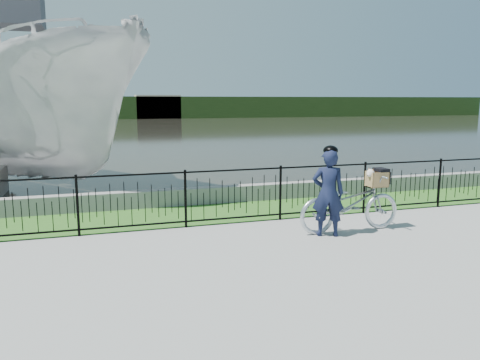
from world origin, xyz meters
name	(u,v)px	position (x,y,z in m)	size (l,w,h in m)	color
ground	(261,246)	(0.00, 0.00, 0.00)	(120.00, 120.00, 0.00)	gray
grass_strip	(222,212)	(0.00, 2.60, 0.00)	(60.00, 2.00, 0.01)	#30631F
water	(127,130)	(0.00, 33.00, 0.00)	(120.00, 120.00, 0.00)	#2A2920
quay_wall	(211,195)	(0.00, 3.60, 0.20)	(60.00, 0.30, 0.40)	gray
fence	(234,196)	(0.00, 1.60, 0.58)	(14.00, 0.06, 1.15)	black
far_treeline	(112,108)	(0.00, 60.00, 1.50)	(120.00, 6.00, 3.00)	#233B16
far_building_right	(158,107)	(6.00, 58.50, 1.60)	(6.00, 3.00, 3.20)	#B1A38E
bicycle_rig	(350,203)	(1.94, 0.40, 0.55)	(2.06, 0.72, 1.21)	silver
cyclist	(328,192)	(1.38, 0.26, 0.83)	(0.68, 0.57, 1.68)	#121832
boat_near	(9,109)	(-4.95, 7.71, 2.24)	(10.08, 11.42, 6.11)	#BBBBBB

